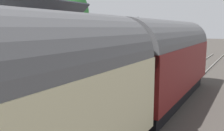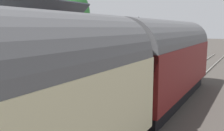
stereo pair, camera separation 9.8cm
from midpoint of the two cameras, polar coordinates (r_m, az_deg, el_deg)
name	(u,v)px [view 1 (the left image)]	position (r m, az deg, el deg)	size (l,w,h in m)	color
ground_plane	(144,100)	(13.50, 7.34, -8.04)	(160.00, 160.00, 0.00)	#423D38
platform	(80,83)	(15.52, -7.78, -4.04)	(32.00, 6.76, 0.92)	gray
platform_edge_coping	(125,81)	(13.74, 2.86, -3.68)	(32.00, 0.36, 0.02)	beige
rail_near	(173,103)	(12.98, 14.04, -8.62)	(52.00, 0.08, 0.14)	gray
rail_far	(147,99)	(13.41, 8.06, -7.85)	(52.00, 0.08, 0.14)	gray
train	(126,74)	(8.99, 2.90, -2.03)	(19.53, 2.73, 4.32)	black
station_building	(32,54)	(14.27, -18.48, 2.54)	(5.92, 3.81, 5.46)	silver
bench_mid_platform	(130,60)	(19.05, 4.21, 1.29)	(1.41, 0.47, 0.88)	teal
bench_by_lamp	(151,55)	(22.58, 9.15, 2.40)	(1.40, 0.44, 0.88)	teal
planter_bench_left	(137,55)	(23.34, 5.72, 2.51)	(0.40, 0.40, 0.76)	#9E5138
planter_by_door	(115,77)	(13.39, 0.48, -2.75)	(0.76, 0.32, 0.61)	gray
planter_edge_far	(18,102)	(9.73, -21.47, -7.94)	(0.92, 0.32, 0.60)	teal
planter_corner_building	(143,61)	(18.87, 7.09, 1.07)	(0.54, 0.54, 0.85)	teal
planter_under_sign	(137,67)	(17.08, 5.71, -0.28)	(1.00, 0.32, 0.59)	black
planter_edge_near	(125,54)	(24.92, 2.88, 2.69)	(1.07, 0.32, 0.62)	gray
lamp_post_platform	(138,34)	(16.61, 5.95, 7.49)	(0.32, 0.50, 3.73)	black
station_sign_board	(157,50)	(19.86, 10.36, 3.55)	(0.96, 0.06, 1.57)	black
tree_distant	(64,13)	(25.78, -11.39, 12.01)	(4.98, 5.18, 8.19)	#4C3828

